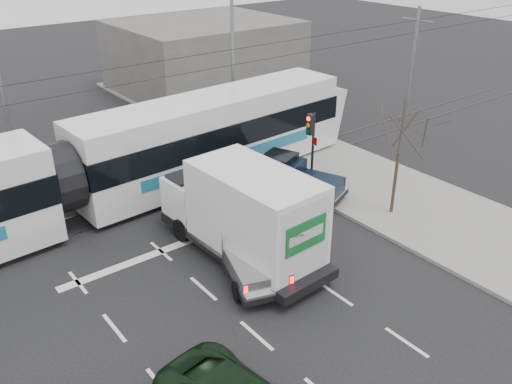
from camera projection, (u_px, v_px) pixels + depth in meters
ground at (298, 314)px, 17.51m from camera, size 120.00×120.00×0.00m
sidewalk_right at (461, 226)px, 22.40m from camera, size 6.00×60.00×0.15m
rails at (151, 201)px, 24.58m from camera, size 60.00×1.60×0.03m
building_right at (204, 56)px, 39.93m from camera, size 12.00×10.00×5.00m
bare_tree at (401, 132)px, 21.74m from camera, size 2.40×2.40×5.00m
traffic_signal at (311, 135)px, 24.42m from camera, size 0.44×0.44×3.60m
street_lamp_near at (230, 51)px, 29.13m from camera, size 2.38×0.25×9.00m
catenary at (143, 119)px, 22.85m from camera, size 60.00×0.20×7.00m
tram at (59, 180)px, 21.56m from camera, size 29.68×4.62×6.03m
silver_pickup at (243, 242)px, 19.65m from camera, size 3.34×5.52×1.90m
box_truck at (244, 214)px, 19.69m from camera, size 2.89×7.51×3.70m
navy_pickup at (291, 176)px, 24.71m from camera, size 3.20×4.78×1.90m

